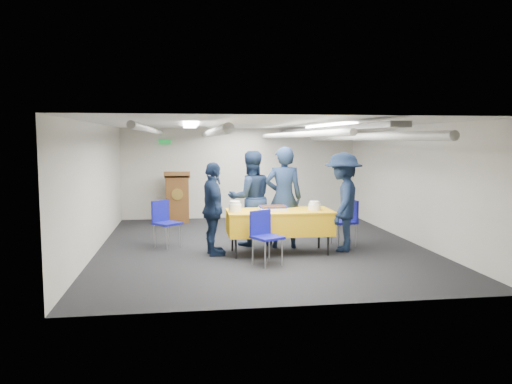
# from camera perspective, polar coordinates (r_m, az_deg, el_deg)

# --- Properties ---
(ground) EXTENTS (7.00, 7.00, 0.00)m
(ground) POSITION_cam_1_polar(r_m,az_deg,el_deg) (9.55, 0.53, -6.14)
(ground) COLOR black
(ground) RESTS_ON ground
(room_shell) EXTENTS (6.00, 7.00, 2.30)m
(room_shell) POSITION_cam_1_polar(r_m,az_deg,el_deg) (9.76, 0.72, 4.84)
(room_shell) COLOR beige
(room_shell) RESTS_ON ground
(serving_table) EXTENTS (1.86, 0.85, 0.77)m
(serving_table) POSITION_cam_1_polar(r_m,az_deg,el_deg) (8.84, 2.69, -3.45)
(serving_table) COLOR black
(serving_table) RESTS_ON ground
(sheet_cake) EXTENTS (0.49, 0.38, 0.09)m
(sheet_cake) POSITION_cam_1_polar(r_m,az_deg,el_deg) (8.76, 1.95, -1.86)
(sheet_cake) COLOR white
(sheet_cake) RESTS_ON serving_table
(plate_stack_left) EXTENTS (0.22, 0.22, 0.18)m
(plate_stack_left) POSITION_cam_1_polar(r_m,az_deg,el_deg) (8.63, -2.41, -1.69)
(plate_stack_left) COLOR white
(plate_stack_left) RESTS_ON serving_table
(plate_stack_right) EXTENTS (0.22, 0.22, 0.16)m
(plate_stack_right) POSITION_cam_1_polar(r_m,az_deg,el_deg) (8.88, 6.70, -1.59)
(plate_stack_right) COLOR white
(plate_stack_right) RESTS_ON serving_table
(podium) EXTENTS (0.62, 0.53, 1.25)m
(podium) POSITION_cam_1_polar(r_m,az_deg,el_deg) (12.36, -8.96, -0.55)
(podium) COLOR brown
(podium) RESTS_ON ground
(chair_near) EXTENTS (0.57, 0.57, 0.87)m
(chair_near) POSITION_cam_1_polar(r_m,az_deg,el_deg) (8.07, 0.94, -4.55)
(chair_near) COLOR gray
(chair_near) RESTS_ON ground
(chair_right) EXTENTS (0.46, 0.46, 0.87)m
(chair_right) POSITION_cam_1_polar(r_m,az_deg,el_deg) (9.67, 10.46, -2.89)
(chair_right) COLOR gray
(chair_right) RESTS_ON ground
(chair_left) EXTENTS (0.59, 0.59, 0.87)m
(chair_left) POSITION_cam_1_polar(r_m,az_deg,el_deg) (9.54, -10.45, -3.01)
(chair_left) COLOR gray
(chair_left) RESTS_ON ground
(sailor_a) EXTENTS (0.74, 0.53, 1.88)m
(sailor_a) POSITION_cam_1_polar(r_m,az_deg,el_deg) (9.26, 3.18, -0.63)
(sailor_a) COLOR black
(sailor_a) RESTS_ON ground
(sailor_b) EXTENTS (0.97, 0.80, 1.80)m
(sailor_b) POSITION_cam_1_polar(r_m,az_deg,el_deg) (9.47, -0.61, -0.72)
(sailor_b) COLOR black
(sailor_b) RESTS_ON ground
(sailor_c) EXTENTS (0.51, 0.99, 1.62)m
(sailor_c) POSITION_cam_1_polar(r_m,az_deg,el_deg) (8.69, -4.91, -1.94)
(sailor_c) COLOR black
(sailor_c) RESTS_ON ground
(sailor_d) EXTENTS (1.09, 1.33, 1.79)m
(sailor_d) POSITION_cam_1_polar(r_m,az_deg,el_deg) (9.13, 9.90, -1.11)
(sailor_d) COLOR black
(sailor_d) RESTS_ON ground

